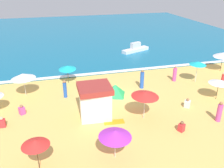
% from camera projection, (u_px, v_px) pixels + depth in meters
% --- Properties ---
extents(ground_plane, '(60.00, 60.00, 0.00)m').
position_uv_depth(ground_plane, '(116.00, 99.00, 21.66)').
color(ground_plane, '#EDBC60').
extents(ocean_water, '(60.00, 44.00, 0.10)m').
position_uv_depth(ocean_water, '(77.00, 33.00, 46.30)').
color(ocean_water, '#146B93').
rests_on(ocean_water, ground_plane).
extents(wave_breaker_foam, '(57.00, 0.70, 0.01)m').
position_uv_depth(wave_breaker_foam, '(101.00, 73.00, 27.17)').
color(wave_breaker_foam, white).
rests_on(wave_breaker_foam, ocean_water).
extents(lifeguard_cabana, '(2.50, 2.38, 2.63)m').
position_uv_depth(lifeguard_cabana, '(95.00, 101.00, 18.46)').
color(lifeguard_cabana, white).
rests_on(lifeguard_cabana, ground_plane).
extents(beach_umbrella_0, '(2.68, 2.67, 2.00)m').
position_uv_depth(beach_umbrella_0, '(115.00, 134.00, 13.92)').
color(beach_umbrella_0, silver).
rests_on(beach_umbrella_0, ground_plane).
extents(beach_umbrella_1, '(2.77, 2.76, 2.22)m').
position_uv_depth(beach_umbrella_1, '(23.00, 76.00, 21.44)').
color(beach_umbrella_1, silver).
rests_on(beach_umbrella_1, ground_plane).
extents(beach_umbrella_3, '(2.52, 2.52, 1.88)m').
position_uv_depth(beach_umbrella_3, '(219.00, 82.00, 20.95)').
color(beach_umbrella_3, '#4C3823').
rests_on(beach_umbrella_3, ground_plane).
extents(beach_umbrella_4, '(2.36, 2.32, 2.36)m').
position_uv_depth(beach_umbrella_4, '(223.00, 54.00, 27.17)').
color(beach_umbrella_4, '#4C3823').
rests_on(beach_umbrella_4, ground_plane).
extents(beach_umbrella_5, '(2.13, 2.15, 1.95)m').
position_uv_depth(beach_umbrella_5, '(67.00, 67.00, 24.20)').
color(beach_umbrella_5, '#4C3823').
rests_on(beach_umbrella_5, ground_plane).
extents(beach_umbrella_6, '(1.89, 1.90, 2.31)m').
position_uv_depth(beach_umbrella_6, '(198.00, 63.00, 24.17)').
color(beach_umbrella_6, silver).
rests_on(beach_umbrella_6, ground_plane).
extents(beach_umbrella_7, '(2.04, 2.04, 2.02)m').
position_uv_depth(beach_umbrella_7, '(35.00, 143.00, 13.03)').
color(beach_umbrella_7, '#4C3823').
rests_on(beach_umbrella_7, ground_plane).
extents(beach_umbrella_8, '(2.96, 2.95, 2.33)m').
position_uv_depth(beach_umbrella_8, '(145.00, 94.00, 17.84)').
color(beach_umbrella_8, silver).
rests_on(beach_umbrella_8, ground_plane).
extents(beach_tent, '(2.26, 2.23, 1.11)m').
position_uv_depth(beach_tent, '(115.00, 90.00, 22.03)').
color(beach_tent, green).
rests_on(beach_tent, ground_plane).
extents(beachgoer_0, '(0.43, 0.43, 0.84)m').
position_uv_depth(beachgoer_0, '(2.00, 123.00, 17.47)').
color(beachgoer_0, red).
rests_on(beachgoer_0, ground_plane).
extents(beachgoer_1, '(0.52, 0.52, 1.66)m').
position_uv_depth(beachgoer_1, '(219.00, 112.00, 18.02)').
color(beachgoer_1, '#D84CA5').
rests_on(beachgoer_1, ground_plane).
extents(beachgoer_2, '(0.40, 0.40, 1.63)m').
position_uv_depth(beachgoer_2, '(175.00, 74.00, 25.05)').
color(beachgoer_2, '#D84CA5').
rests_on(beachgoer_2, ground_plane).
extents(beachgoer_3, '(0.56, 0.56, 0.85)m').
position_uv_depth(beachgoer_3, '(22.00, 110.00, 19.10)').
color(beachgoer_3, '#D84CA5').
rests_on(beachgoer_3, ground_plane).
extents(beachgoer_4, '(0.39, 0.39, 1.69)m').
position_uv_depth(beachgoer_4, '(65.00, 89.00, 21.59)').
color(beachgoer_4, blue).
rests_on(beachgoer_4, ground_plane).
extents(beachgoer_6, '(0.37, 0.37, 1.63)m').
position_uv_depth(beachgoer_6, '(223.00, 80.00, 23.55)').
color(beachgoer_6, red).
rests_on(beachgoer_6, ground_plane).
extents(beachgoer_9, '(0.52, 0.52, 0.83)m').
position_uv_depth(beachgoer_9, '(182.00, 127.00, 16.98)').
color(beachgoer_9, red).
rests_on(beachgoer_9, ground_plane).
extents(beachgoer_10, '(0.67, 0.67, 0.81)m').
position_uv_depth(beachgoer_10, '(187.00, 104.00, 20.15)').
color(beachgoer_10, white).
rests_on(beachgoer_10, ground_plane).
extents(beachgoer_11, '(0.54, 0.54, 1.90)m').
position_uv_depth(beachgoer_11, '(142.00, 80.00, 23.38)').
color(beachgoer_11, blue).
rests_on(beachgoer_11, ground_plane).
extents(beach_towel_1, '(1.63, 0.78, 0.01)m').
position_uv_depth(beach_towel_1, '(114.00, 122.00, 18.17)').
color(beach_towel_1, orange).
rests_on(beach_towel_1, ground_plane).
extents(small_boat_0, '(4.44, 2.56, 1.34)m').
position_uv_depth(small_boat_0, '(135.00, 49.00, 34.72)').
color(small_boat_0, white).
rests_on(small_boat_0, ocean_water).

